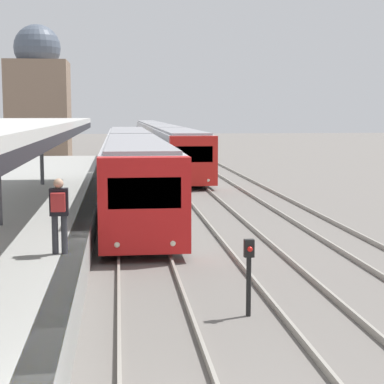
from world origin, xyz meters
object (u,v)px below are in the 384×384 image
Objects in this scene: person_on_platform at (59,210)px; train_far at (159,138)px; train_near at (132,160)px; signal_post_near at (249,268)px.

person_on_platform is 0.03× the size of train_far.
train_far is (3.25, 29.36, -0.01)m from train_near.
person_on_platform is 19.50m from train_near.
train_near is 0.55× the size of train_far.
person_on_platform is 4.32m from signal_post_near.
train_far reaches higher than signal_post_near.
person_on_platform is 49.04m from train_far.
person_on_platform is 1.05× the size of signal_post_near.
train_near is at bearing 95.16° from signal_post_near.
person_on_platform is at bearing -96.13° from train_far.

